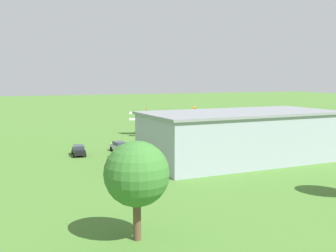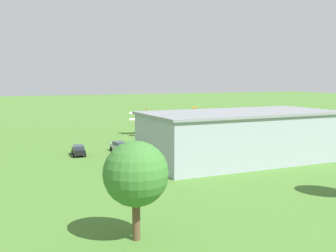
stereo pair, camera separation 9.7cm
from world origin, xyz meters
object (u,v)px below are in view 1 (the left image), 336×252
(tree_by_windsock, at_px, (137,174))
(windsock, at_px, (194,109))
(biplane, at_px, (147,118))
(person_watching_takeoff, at_px, (156,145))
(car_silver, at_px, (119,146))
(hangar, at_px, (240,136))
(person_walking_on_apron, at_px, (159,144))
(car_white, at_px, (255,137))
(car_black, at_px, (79,150))

(tree_by_windsock, height_order, windsock, tree_by_windsock)
(biplane, bearing_deg, windsock, -155.21)
(person_watching_takeoff, relative_size, windsock, 0.32)
(tree_by_windsock, bearing_deg, car_silver, -104.84)
(hangar, height_order, person_walking_on_apron, hangar)
(hangar, bearing_deg, person_walking_on_apron, -63.98)
(biplane, bearing_deg, car_silver, 56.87)
(biplane, bearing_deg, tree_by_windsock, 68.84)
(hangar, bearing_deg, car_silver, -45.94)
(car_silver, relative_size, windsock, 0.86)
(person_walking_on_apron, xyz_separation_m, windsock, (-18.19, -23.42, 3.79))
(person_watching_takeoff, relative_size, person_walking_on_apron, 1.06)
(car_white, xyz_separation_m, car_silver, (26.19, 0.18, 0.02))
(car_silver, bearing_deg, car_white, -179.60)
(car_black, bearing_deg, car_silver, -173.91)
(car_silver, distance_m, person_walking_on_apron, 6.86)
(windsock, bearing_deg, biplane, 24.79)
(car_white, bearing_deg, hangar, 48.74)
(person_walking_on_apron, distance_m, tree_by_windsock, 39.94)
(car_silver, distance_m, windsock, 34.37)
(car_white, bearing_deg, car_black, 1.56)
(biplane, distance_m, windsock, 15.60)
(biplane, height_order, car_black, biplane)
(person_watching_takeoff, xyz_separation_m, person_walking_on_apron, (-0.94, -0.83, -0.05))
(hangar, height_order, car_black, hangar)
(person_walking_on_apron, relative_size, tree_by_windsock, 0.21)
(hangar, xyz_separation_m, biplane, (2.74, -30.82, 0.07))
(person_watching_takeoff, relative_size, tree_by_windsock, 0.22)
(car_silver, relative_size, car_black, 1.01)
(person_watching_takeoff, bearing_deg, person_walking_on_apron, -138.51)
(person_walking_on_apron, bearing_deg, car_white, -178.92)
(car_silver, xyz_separation_m, person_walking_on_apron, (-6.85, 0.18, -0.08))
(car_white, bearing_deg, car_silver, 0.40)
(car_black, relative_size, tree_by_windsock, 0.60)
(person_walking_on_apron, bearing_deg, windsock, -127.84)
(car_silver, xyz_separation_m, windsock, (-25.05, -23.24, 3.70))
(hangar, relative_size, person_watching_takeoff, 17.29)
(hangar, height_order, tree_by_windsock, tree_by_windsock)
(hangar, height_order, windsock, hangar)
(tree_by_windsock, bearing_deg, biplane, -111.16)
(biplane, distance_m, tree_by_windsock, 56.88)
(car_white, height_order, car_silver, car_silver)
(person_walking_on_apron, height_order, windsock, windsock)
(hangar, height_order, biplane, hangar)
(car_white, distance_m, windsock, 23.39)
(hangar, xyz_separation_m, car_silver, (13.65, -14.11, -2.73))
(biplane, relative_size, car_white, 1.62)
(tree_by_windsock, bearing_deg, windsock, -120.20)
(hangar, bearing_deg, tree_by_windsock, 43.67)
(hangar, xyz_separation_m, person_walking_on_apron, (6.80, -13.93, -2.81))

